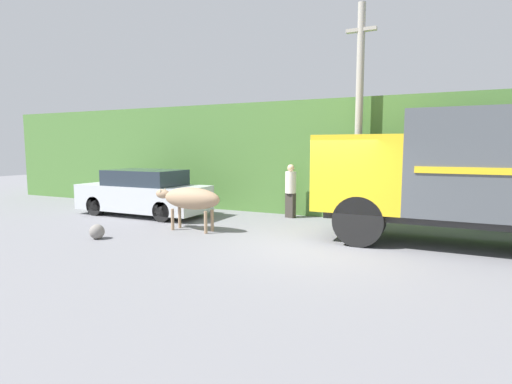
# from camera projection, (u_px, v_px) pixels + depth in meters

# --- Properties ---
(ground_plane) EXTENTS (60.00, 60.00, 0.00)m
(ground_plane) POSITION_uv_depth(u_px,v_px,m) (319.00, 246.00, 9.49)
(ground_plane) COLOR slate
(hillside_embankment) EXTENTS (32.00, 5.70, 3.91)m
(hillside_embankment) POSITION_uv_depth(u_px,v_px,m) (370.00, 157.00, 15.31)
(hillside_embankment) COLOR #4C7A38
(hillside_embankment) RESTS_ON ground_plane
(building_backdrop) EXTENTS (6.12, 2.70, 3.46)m
(building_backdrop) POSITION_uv_depth(u_px,v_px,m) (261.00, 162.00, 15.83)
(building_backdrop) COLOR #C6B793
(building_backdrop) RESTS_ON ground_plane
(cargo_truck) EXTENTS (7.04, 2.33, 3.17)m
(cargo_truck) POSITION_uv_depth(u_px,v_px,m) (479.00, 171.00, 9.06)
(cargo_truck) COLOR #2D2D2D
(cargo_truck) RESTS_ON ground_plane
(brown_cow) EXTENTS (2.12, 0.61, 1.22)m
(brown_cow) POSITION_uv_depth(u_px,v_px,m) (190.00, 199.00, 11.14)
(brown_cow) COLOR #9E7F60
(brown_cow) RESTS_ON ground_plane
(parked_suv) EXTENTS (4.64, 1.76, 1.57)m
(parked_suv) POSITION_uv_depth(u_px,v_px,m) (143.00, 193.00, 13.73)
(parked_suv) COLOR silver
(parked_suv) RESTS_ON ground_plane
(pedestrian_on_hill) EXTENTS (0.44, 0.44, 1.77)m
(pedestrian_on_hill) POSITION_uv_depth(u_px,v_px,m) (291.00, 189.00, 13.21)
(pedestrian_on_hill) COLOR #38332D
(pedestrian_on_hill) RESTS_ON ground_plane
(utility_pole) EXTENTS (0.90, 0.23, 6.61)m
(utility_pole) POSITION_uv_depth(u_px,v_px,m) (359.00, 111.00, 12.17)
(utility_pole) COLOR #9E998E
(utility_pole) RESTS_ON ground_plane
(roadside_rock) EXTENTS (0.38, 0.38, 0.38)m
(roadside_rock) POSITION_uv_depth(u_px,v_px,m) (97.00, 232.00, 10.19)
(roadside_rock) COLOR gray
(roadside_rock) RESTS_ON ground_plane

